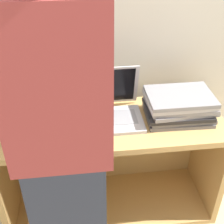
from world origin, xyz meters
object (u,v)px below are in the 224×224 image
laptop_open (109,109)px  person (62,150)px  laptop_stack_left (38,123)px  laptop_stack_right (179,106)px

laptop_open → person: person is taller
laptop_stack_left → laptop_stack_right: size_ratio=0.96×
laptop_open → person: (-0.25, -0.48, 0.13)m
laptop_open → laptop_stack_right: size_ratio=0.93×
laptop_stack_right → person: 0.78m
laptop_stack_right → laptop_open: bearing=173.1°
laptop_stack_left → person: (0.15, -0.43, 0.16)m
laptop_stack_right → person: (-0.64, -0.43, 0.11)m
laptop_open → laptop_stack_right: laptop_open is taller
laptop_stack_right → laptop_stack_left: bearing=-179.6°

